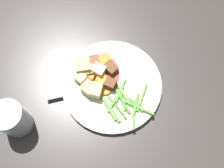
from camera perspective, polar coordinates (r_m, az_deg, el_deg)
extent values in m
plane|color=#383330|center=(0.68, 0.00, -0.46)|extent=(3.00, 3.00, 0.00)
cylinder|color=white|center=(0.68, 0.00, -0.23)|extent=(0.26, 0.26, 0.01)
cylinder|color=#93381E|center=(0.68, -3.25, 2.34)|extent=(0.12, 0.12, 0.00)
cylinder|color=orange|center=(0.66, -1.53, -1.26)|extent=(0.04, 0.04, 0.01)
cylinder|color=orange|center=(0.67, -2.29, 1.14)|extent=(0.03, 0.03, 0.01)
cylinder|color=orange|center=(0.67, -5.02, 1.64)|extent=(0.03, 0.03, 0.01)
cylinder|color=orange|center=(0.69, -1.57, 5.58)|extent=(0.04, 0.04, 0.01)
cube|color=#E5CC7A|center=(0.65, -3.59, -1.48)|extent=(0.04, 0.05, 0.03)
cube|color=#DBBC6B|center=(0.68, -6.49, 4.00)|extent=(0.05, 0.05, 0.03)
cube|color=#DBBC6B|center=(0.65, -5.27, -1.00)|extent=(0.03, 0.03, 0.03)
cube|color=#EAD68C|center=(0.68, -5.30, 3.07)|extent=(0.04, 0.04, 0.02)
cube|color=#E5CC7A|center=(0.67, -7.10, 1.38)|extent=(0.03, 0.03, 0.02)
cube|color=#EAD68C|center=(0.67, -3.00, 3.12)|extent=(0.04, 0.04, 0.03)
cube|color=brown|center=(0.66, -0.46, 0.05)|extent=(0.04, 0.03, 0.03)
cube|color=#56331E|center=(0.66, -5.97, 0.47)|extent=(0.03, 0.03, 0.02)
cube|color=brown|center=(0.68, -0.31, 3.58)|extent=(0.03, 0.03, 0.02)
cylinder|color=#66AD42|center=(0.66, 2.66, -2.04)|extent=(0.07, 0.03, 0.01)
cylinder|color=#599E38|center=(0.64, -0.11, -5.96)|extent=(0.07, 0.02, 0.01)
cylinder|color=#4C8E33|center=(0.66, 1.73, -1.83)|extent=(0.03, 0.06, 0.01)
cylinder|color=#599E38|center=(0.64, 5.00, -6.87)|extent=(0.05, 0.06, 0.01)
cylinder|color=#599E38|center=(0.66, 6.76, -3.04)|extent=(0.04, 0.07, 0.01)
cylinder|color=#599E38|center=(0.65, 5.99, -5.50)|extent=(0.08, 0.03, 0.01)
cylinder|color=#599E38|center=(0.65, 2.25, -3.40)|extent=(0.06, 0.04, 0.01)
cylinder|color=#4C8E33|center=(0.65, 1.21, -5.26)|extent=(0.07, 0.02, 0.01)
cylinder|color=#4C8E33|center=(0.65, 2.31, -3.74)|extent=(0.08, 0.03, 0.01)
cylinder|color=#599E38|center=(0.65, 0.84, -3.40)|extent=(0.03, 0.08, 0.01)
cylinder|color=#4C8E33|center=(0.65, 5.46, -4.38)|extent=(0.05, 0.01, 0.01)
cylinder|color=#599E38|center=(0.65, 5.35, -4.72)|extent=(0.04, 0.06, 0.01)
cylinder|color=#66AD42|center=(0.65, -1.02, -4.92)|extent=(0.08, 0.03, 0.01)
cube|color=silver|center=(0.67, -9.93, -1.99)|extent=(0.07, 0.10, 0.00)
cube|color=silver|center=(0.67, -4.36, -0.78)|extent=(0.03, 0.03, 0.00)
cylinder|color=silver|center=(0.66, -1.67, -0.97)|extent=(0.03, 0.04, 0.00)
cylinder|color=silver|center=(0.67, -1.79, -0.48)|extent=(0.03, 0.04, 0.00)
cylinder|color=silver|center=(0.67, -1.91, 0.01)|extent=(0.03, 0.04, 0.00)
cylinder|color=silver|center=(0.67, -2.02, 0.49)|extent=(0.03, 0.04, 0.00)
cylinder|color=silver|center=(0.65, -21.37, -7.32)|extent=(0.07, 0.07, 0.09)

